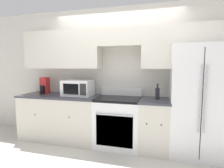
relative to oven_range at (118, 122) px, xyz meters
The scene contains 9 objects.
ground_plane 0.56m from the oven_range, 110.70° to the right, with size 12.00×12.00×0.00m, color beige.
wall_back 1.09m from the oven_range, 114.22° to the left, with size 8.00×0.39×2.60m.
lower_cabinets_left 1.19m from the oven_range, behind, with size 1.60×0.64×0.89m.
lower_cabinets_right 0.64m from the oven_range, ahead, with size 0.52×0.64×0.89m.
oven_range is the anchor object (origin of this frame).
refrigerator 1.39m from the oven_range, ahead, with size 0.85×0.78×1.81m.
microwave 1.01m from the oven_range, behind, with size 0.55×0.41×0.30m.
bottle 0.88m from the oven_range, ahead, with size 0.07×0.07×0.27m.
electric_kettle 1.71m from the oven_range, behind, with size 0.14×0.21×0.34m.
Camera 1 is at (0.81, -2.73, 1.47)m, focal length 28.00 mm.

